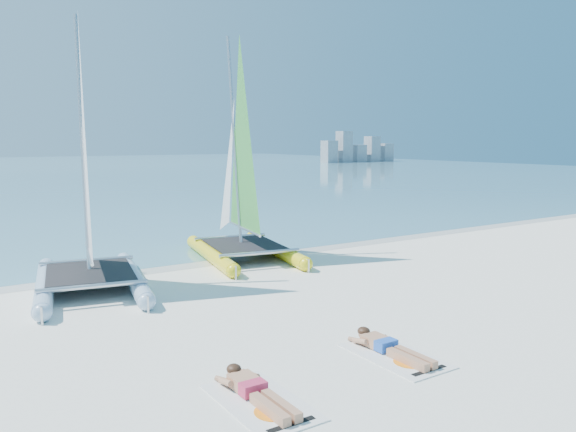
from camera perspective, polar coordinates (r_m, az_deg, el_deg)
name	(u,v)px	position (r m, az deg, el deg)	size (l,w,h in m)	color
ground	(291,311)	(12.07, 0.30, -9.59)	(140.00, 140.00, 0.00)	silver
wet_sand_strip	(188,263)	(16.79, -10.09, -4.73)	(140.00, 1.40, 0.01)	silver
distant_skyline	(357,150)	(93.48, 7.02, 6.66)	(14.00, 2.00, 5.00)	#9DA4AD
catamaran_blue	(86,204)	(14.27, -19.81, 1.15)	(3.35, 5.45, 6.94)	#AAC0DF
catamaran_yellow	(238,185)	(17.45, -5.12, 3.19)	(3.36, 5.68, 7.05)	#FFF81A
towel_a	(261,402)	(8.15, -2.72, -18.37)	(1.00, 1.85, 0.02)	silver
sunbather_a	(254,390)	(8.25, -3.43, -17.19)	(0.37, 1.73, 0.26)	tan
towel_b	(395,356)	(9.84, 10.85, -13.78)	(1.00, 1.85, 0.02)	silver
sunbather_b	(388,346)	(9.93, 10.08, -12.88)	(0.37, 1.73, 0.26)	tan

